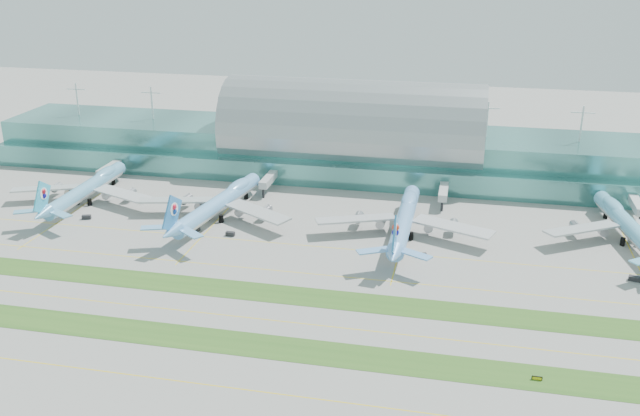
% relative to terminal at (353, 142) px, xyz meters
% --- Properties ---
extents(ground, '(700.00, 700.00, 0.00)m').
position_rel_terminal_xyz_m(ground, '(-0.01, -128.79, -14.23)').
color(ground, gray).
rests_on(ground, ground).
extents(terminal, '(340.00, 69.10, 36.00)m').
position_rel_terminal_xyz_m(terminal, '(0.00, 0.00, 0.00)').
color(terminal, '#3D7A75').
rests_on(terminal, ground).
extents(grass_strip_near, '(420.00, 12.00, 0.08)m').
position_rel_terminal_xyz_m(grass_strip_near, '(-0.01, -156.79, -14.19)').
color(grass_strip_near, '#2D591E').
rests_on(grass_strip_near, ground).
extents(grass_strip_far, '(420.00, 12.00, 0.08)m').
position_rel_terminal_xyz_m(grass_strip_far, '(-0.01, -126.79, -14.19)').
color(grass_strip_far, '#2D591E').
rests_on(grass_strip_far, ground).
extents(taxiline_a, '(420.00, 0.35, 0.01)m').
position_rel_terminal_xyz_m(taxiline_a, '(-0.01, -176.79, -14.22)').
color(taxiline_a, yellow).
rests_on(taxiline_a, ground).
extents(taxiline_b, '(420.00, 0.35, 0.01)m').
position_rel_terminal_xyz_m(taxiline_b, '(-0.01, -142.79, -14.22)').
color(taxiline_b, yellow).
rests_on(taxiline_b, ground).
extents(taxiline_c, '(420.00, 0.35, 0.01)m').
position_rel_terminal_xyz_m(taxiline_c, '(-0.01, -110.79, -14.22)').
color(taxiline_c, yellow).
rests_on(taxiline_c, ground).
extents(taxiline_d, '(420.00, 0.35, 0.01)m').
position_rel_terminal_xyz_m(taxiline_d, '(-0.01, -88.79, -14.22)').
color(taxiline_d, yellow).
rests_on(taxiline_d, ground).
extents(airliner_a, '(63.22, 71.61, 19.74)m').
position_rel_terminal_xyz_m(airliner_a, '(-101.44, -63.51, -8.14)').
color(airliner_a, '#5EA7D0').
rests_on(airliner_a, ground).
extents(airliner_b, '(65.52, 75.08, 20.72)m').
position_rel_terminal_xyz_m(airliner_b, '(-41.52, -69.15, -7.84)').
color(airliner_b, '#69ACE7').
rests_on(airliner_b, ground).
extents(airliner_c, '(66.26, 75.05, 20.69)m').
position_rel_terminal_xyz_m(airliner_c, '(31.48, -71.37, -7.84)').
color(airliner_c, '#6BA8EB').
rests_on(airliner_c, ground).
extents(airliner_d, '(63.33, 72.68, 20.08)m').
position_rel_terminal_xyz_m(airliner_d, '(111.49, -60.23, -8.03)').
color(airliner_d, '#62B3D8').
rests_on(airliner_d, ground).
extents(gse_a, '(3.02, 1.88, 1.29)m').
position_rel_terminal_xyz_m(gse_a, '(-116.06, -76.70, -13.58)').
color(gse_a, '#DD9D0D').
rests_on(gse_a, ground).
extents(gse_b, '(3.77, 2.68, 1.56)m').
position_rel_terminal_xyz_m(gse_b, '(-92.29, -81.72, -13.45)').
color(gse_b, black).
rests_on(gse_b, ground).
extents(gse_c, '(3.94, 2.63, 1.47)m').
position_rel_terminal_xyz_m(gse_c, '(-46.16, -83.76, -13.49)').
color(gse_c, black).
rests_on(gse_c, ground).
extents(gse_d, '(3.39, 1.69, 1.56)m').
position_rel_terminal_xyz_m(gse_d, '(-31.49, -85.98, -13.45)').
color(gse_d, black).
rests_on(gse_d, ground).
extents(gse_e, '(3.69, 2.04, 1.62)m').
position_rel_terminal_xyz_m(gse_e, '(31.39, -84.74, -13.42)').
color(gse_e, '#C97C0B').
rests_on(gse_e, ground).
extents(gse_f, '(3.26, 2.28, 1.33)m').
position_rel_terminal_xyz_m(gse_f, '(39.72, -89.80, -13.56)').
color(gse_f, black).
rests_on(gse_f, ground).
extents(gse_g, '(4.25, 2.94, 1.54)m').
position_rel_terminal_xyz_m(gse_g, '(108.22, -94.01, -13.45)').
color(gse_g, black).
rests_on(gse_g, ground).
extents(taxiway_sign_east, '(2.62, 0.39, 1.11)m').
position_rel_terminal_xyz_m(taxiway_sign_east, '(73.50, -157.67, -13.68)').
color(taxiway_sign_east, black).
rests_on(taxiway_sign_east, ground).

